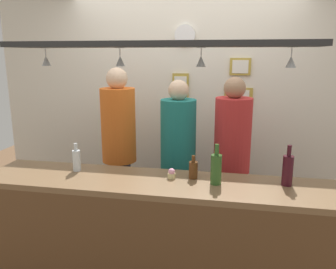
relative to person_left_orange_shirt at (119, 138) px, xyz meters
The scene contains 20 objects.
ground_plane 1.29m from the person_left_orange_shirt, 37.93° to the right, with size 8.00×8.00×0.00m, color brown.
back_wall 0.90m from the person_left_orange_shirt, 49.47° to the left, with size 4.40×0.06×2.60m, color silver.
bar_counter 1.17m from the person_left_orange_shirt, 59.04° to the right, with size 2.70×0.55×0.96m.
overhead_glass_rack 1.29m from the person_left_orange_shirt, 52.66° to the right, with size 2.20×0.36×0.04m, color black.
hanging_wineglass_far_left 1.10m from the person_left_orange_shirt, 112.40° to the right, with size 0.07×0.07×0.13m.
hanging_wineglass_left 1.10m from the person_left_orange_shirt, 68.47° to the right, with size 0.07×0.07×0.13m.
hanging_wineglass_center_left 1.36m from the person_left_orange_shirt, 38.94° to the right, with size 0.07×0.07×0.13m.
hanging_wineglass_center 1.82m from the person_left_orange_shirt, 27.70° to the right, with size 0.07×0.07×0.13m.
person_left_orange_shirt is the anchor object (origin of this frame).
person_middle_teal_shirt 0.60m from the person_left_orange_shirt, ahead, with size 0.34×0.34×1.66m.
person_right_red_shirt 1.11m from the person_left_orange_shirt, ahead, with size 0.34×0.34×1.69m.
bottle_wine_dark_red 1.66m from the person_left_orange_shirt, 24.82° to the right, with size 0.08×0.08×0.30m.
bottle_soda_clear 0.70m from the person_left_orange_shirt, 100.02° to the right, with size 0.06×0.06×0.23m.
bottle_beer_brown_stubby 1.07m from the person_left_orange_shirt, 39.64° to the right, with size 0.07×0.07×0.18m.
bottle_champagne_green 1.27m from the person_left_orange_shirt, 37.51° to the right, with size 0.08×0.08×0.30m.
cupcake 0.98m from the person_left_orange_shirt, 47.16° to the right, with size 0.06×0.06×0.08m.
picture_frame_lower_pair 1.36m from the person_left_orange_shirt, 28.08° to the left, with size 0.30×0.02×0.18m.
picture_frame_upper_small 1.48m from the person_left_orange_shirt, 27.98° to the left, with size 0.22×0.02×0.18m.
picture_frame_crest 0.94m from the person_left_orange_shirt, 49.79° to the left, with size 0.18×0.02×0.26m.
wall_clock 1.31m from the person_left_orange_shirt, 47.39° to the left, with size 0.22×0.22×0.03m, color white.
Camera 1 is at (0.54, -2.70, 1.89)m, focal length 36.40 mm.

